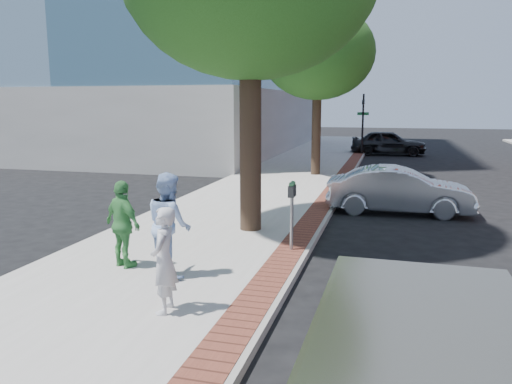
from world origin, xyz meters
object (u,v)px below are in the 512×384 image
(person_green, at_px, (123,224))
(bg_car, at_px, (388,143))
(parking_meter, at_px, (292,201))
(person_gray, at_px, (164,260))
(sedan_silver, at_px, (399,190))
(person_officer, at_px, (169,224))

(person_green, height_order, bg_car, person_green)
(parking_meter, bearing_deg, person_green, -146.01)
(person_gray, relative_size, bg_car, 0.35)
(sedan_silver, bearing_deg, person_gray, 156.80)
(person_green, xyz_separation_m, bg_car, (4.60, 24.45, -0.19))
(person_officer, xyz_separation_m, bg_car, (3.57, 24.62, -0.30))
(person_officer, height_order, person_green, person_officer)
(person_green, relative_size, bg_car, 0.36)
(parking_meter, xyz_separation_m, person_green, (-2.85, -1.92, -0.23))
(person_green, bearing_deg, parking_meter, -120.00)
(person_gray, relative_size, person_officer, 0.85)
(parking_meter, height_order, sedan_silver, parking_meter)
(person_officer, bearing_deg, parking_meter, -84.99)
(person_gray, xyz_separation_m, person_officer, (-0.62, 1.54, 0.14))
(parking_meter, relative_size, bg_car, 0.32)
(parking_meter, bearing_deg, sedan_silver, 65.98)
(parking_meter, height_order, person_green, person_green)
(sedan_silver, bearing_deg, person_green, 142.28)
(person_gray, xyz_separation_m, sedan_silver, (3.44, 8.65, -0.26))
(person_gray, distance_m, person_green, 2.37)
(parking_meter, xyz_separation_m, person_officer, (-1.82, -2.08, -0.12))
(parking_meter, height_order, bg_car, parking_meter)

